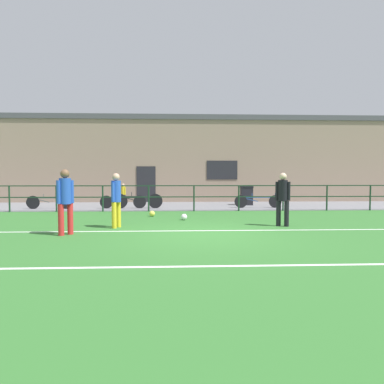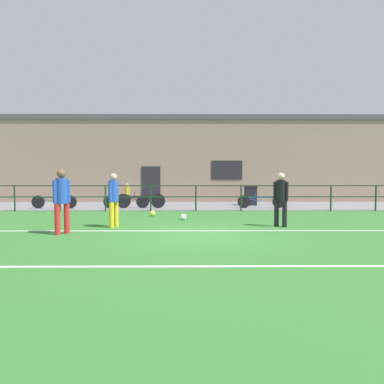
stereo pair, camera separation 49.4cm
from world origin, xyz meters
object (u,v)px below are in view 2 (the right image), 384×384
(trash_bin_0, at_px, (251,196))
(player_winger, at_px, (62,197))
(soccer_ball_match, at_px, (183,217))
(bicycle_parked_0, at_px, (261,201))
(bicycle_parked_1, at_px, (54,202))
(bicycle_parked_2, at_px, (141,201))
(spectator_child, at_px, (127,193))
(bicycle_parked_3, at_px, (126,201))
(player_goalkeeper, at_px, (281,196))
(soccer_ball_spare, at_px, (153,213))
(player_striker, at_px, (114,197))

(trash_bin_0, bearing_deg, player_winger, -127.34)
(soccer_ball_match, distance_m, bicycle_parked_0, 5.60)
(bicycle_parked_1, distance_m, bicycle_parked_2, 4.08)
(spectator_child, distance_m, bicycle_parked_3, 1.81)
(bicycle_parked_3, bearing_deg, player_winger, -93.43)
(bicycle_parked_3, relative_size, trash_bin_0, 2.19)
(player_goalkeeper, bearing_deg, trash_bin_0, -68.00)
(soccer_ball_spare, bearing_deg, spectator_child, 110.76)
(player_winger, bearing_deg, bicycle_parked_2, 37.01)
(player_winger, distance_m, bicycle_parked_2, 7.27)
(spectator_child, xyz_separation_m, bicycle_parked_1, (-3.13, -1.87, -0.32))
(bicycle_parked_0, xyz_separation_m, trash_bin_0, (-0.24, 1.56, 0.18))
(bicycle_parked_2, xyz_separation_m, trash_bin_0, (5.52, 1.56, 0.14))
(player_goalkeeper, distance_m, trash_bin_0, 7.44)
(soccer_ball_match, height_order, trash_bin_0, trash_bin_0)
(trash_bin_0, bearing_deg, player_goalkeeper, -92.87)
(player_winger, bearing_deg, spectator_child, 44.84)
(bicycle_parked_1, bearing_deg, bicycle_parked_0, 0.61)
(player_winger, distance_m, trash_bin_0, 10.97)
(bicycle_parked_0, height_order, bicycle_parked_1, bicycle_parked_1)
(soccer_ball_match, bearing_deg, spectator_child, 116.99)
(bicycle_parked_2, bearing_deg, bicycle_parked_1, -178.52)
(bicycle_parked_0, xyz_separation_m, bicycle_parked_1, (-9.84, -0.11, -0.00))
(player_striker, xyz_separation_m, bicycle_parked_1, (-4.09, 5.82, -0.60))
(soccer_ball_match, bearing_deg, bicycle_parked_2, 116.43)
(spectator_child, xyz_separation_m, bicycle_parked_3, (0.26, -1.77, -0.32))
(trash_bin_0, bearing_deg, player_striker, -126.37)
(player_goalkeeper, xyz_separation_m, bicycle_parked_3, (-5.84, 5.86, -0.61))
(bicycle_parked_0, height_order, bicycle_parked_2, bicycle_parked_2)
(player_striker, bearing_deg, bicycle_parked_1, 57.46)
(soccer_ball_match, height_order, bicycle_parked_3, bicycle_parked_3)
(soccer_ball_match, bearing_deg, bicycle_parked_1, 146.26)
(bicycle_parked_2, distance_m, bicycle_parked_3, 0.70)
(bicycle_parked_2, xyz_separation_m, bicycle_parked_3, (-0.70, -0.00, -0.04))
(bicycle_parked_0, relative_size, bicycle_parked_2, 0.98)
(player_goalkeeper, bearing_deg, player_striker, 25.65)
(bicycle_parked_1, relative_size, trash_bin_0, 2.14)
(player_goalkeeper, relative_size, spectator_child, 1.47)
(player_winger, bearing_deg, soccer_ball_spare, 19.43)
(player_winger, distance_m, soccer_ball_match, 4.44)
(bicycle_parked_1, relative_size, bicycle_parked_3, 0.98)
(player_winger, relative_size, soccer_ball_match, 7.95)
(soccer_ball_match, distance_m, trash_bin_0, 6.74)
(soccer_ball_match, height_order, bicycle_parked_2, bicycle_parked_2)
(soccer_ball_match, xyz_separation_m, bicycle_parked_2, (-2.11, 4.24, 0.27))
(bicycle_parked_1, height_order, bicycle_parked_3, bicycle_parked_1)
(player_goalkeeper, distance_m, bicycle_parked_0, 5.92)
(player_winger, bearing_deg, bicycle_parked_0, 2.05)
(soccer_ball_spare, bearing_deg, player_winger, -116.51)
(player_winger, distance_m, spectator_child, 8.93)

